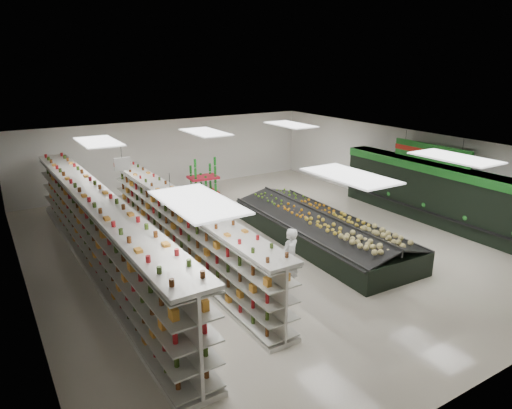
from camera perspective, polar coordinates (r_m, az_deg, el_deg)
floor at (r=15.22m, az=0.60°, el=-4.82°), size 16.00×16.00×0.00m
ceiling at (r=14.29m, az=0.64°, el=7.11°), size 14.00×16.00×0.02m
wall_back at (r=21.67m, az=-10.80°, el=6.17°), size 14.00×0.02×3.20m
wall_front at (r=9.45m, az=28.00°, el=-11.19°), size 14.00×0.02×3.20m
wall_left at (r=12.62m, az=-27.44°, el=-3.98°), size 0.02×16.00×3.20m
wall_right at (r=19.22m, az=18.61°, el=4.08°), size 0.02×16.00×3.20m
produce_wall_case at (r=18.05m, az=21.14°, el=1.78°), size 0.93×8.00×2.20m
aisle_sign_near at (r=10.99m, az=-10.64°, el=1.11°), size 0.52×0.06×0.75m
aisle_sign_far at (r=14.69m, az=-16.37°, el=4.90°), size 0.52×0.06×0.75m
hortifruti_banner at (r=17.52m, az=21.07°, el=6.08°), size 0.12×3.20×0.95m
gondola_left at (r=13.70m, az=-18.97°, el=-3.79°), size 1.23×13.06×2.26m
gondola_center at (r=14.03m, az=-9.35°, el=-3.22°), size 0.88×11.00×1.91m
produce_island at (r=15.26m, az=8.02°, el=-2.97°), size 2.84×7.25×1.07m
soda_endcap at (r=20.26m, az=-6.62°, el=3.19°), size 1.32×0.95×1.61m
shopper_main at (r=12.09m, az=4.21°, el=-6.75°), size 0.70×0.56×1.68m
shopper_background at (r=15.89m, az=-18.01°, el=-1.41°), size 0.73×0.95×1.72m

